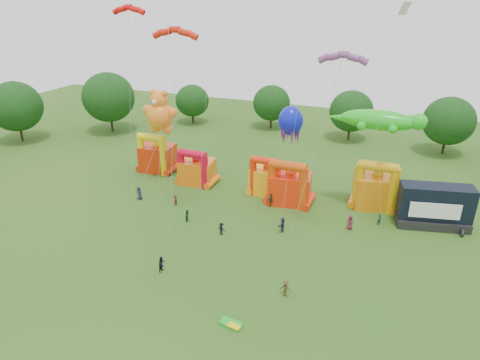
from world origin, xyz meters
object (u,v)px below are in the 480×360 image
at_px(bouncy_castle_2, 267,179).
at_px(octopus_kite, 283,149).
at_px(teddy_bear_kite, 158,122).
at_px(gecko_kite, 379,143).
at_px(spectator_4, 271,200).
at_px(spectator_0, 139,193).
at_px(bouncy_castle_0, 157,156).
at_px(stage_trailer, 435,207).

distance_m(bouncy_castle_2, octopus_kite, 4.84).
height_order(teddy_bear_kite, gecko_kite, teddy_bear_kite).
distance_m(bouncy_castle_2, teddy_bear_kite, 17.90).
bearing_deg(spectator_4, teddy_bear_kite, -59.38).
height_order(spectator_0, spectator_4, spectator_4).
xyz_separation_m(bouncy_castle_0, octopus_kite, (20.65, 0.64, 3.77)).
height_order(octopus_kite, spectator_4, octopus_kite).
bearing_deg(spectator_0, gecko_kite, 20.56).
xyz_separation_m(spectator_0, spectator_4, (17.75, 4.62, 0.02)).
relative_size(bouncy_castle_0, teddy_bear_kite, 0.47).
bearing_deg(spectator_4, gecko_kite, 144.60).
distance_m(gecko_kite, octopus_kite, 13.46).
height_order(gecko_kite, spectator_0, gecko_kite).
bearing_deg(spectator_4, octopus_kite, -138.63).
bearing_deg(bouncy_castle_2, bouncy_castle_0, 174.90).
bearing_deg(stage_trailer, octopus_kite, 170.35).
height_order(bouncy_castle_0, gecko_kite, gecko_kite).
distance_m(gecko_kite, spectator_4, 15.58).
relative_size(bouncy_castle_0, spectator_0, 3.43).
height_order(bouncy_castle_0, octopus_kite, octopus_kite).
height_order(octopus_kite, spectator_0, octopus_kite).
distance_m(teddy_bear_kite, gecko_kite, 30.85).
bearing_deg(octopus_kite, spectator_0, -148.56).
height_order(stage_trailer, octopus_kite, octopus_kite).
xyz_separation_m(teddy_bear_kite, spectator_0, (0.56, -7.08, -8.22)).
bearing_deg(octopus_kite, stage_trailer, -9.65).
distance_m(bouncy_castle_2, spectator_4, 4.32).
bearing_deg(teddy_bear_kite, stage_trailer, 0.17).
height_order(stage_trailer, teddy_bear_kite, teddy_bear_kite).
relative_size(stage_trailer, spectator_4, 4.63).
height_order(bouncy_castle_0, spectator_4, bouncy_castle_0).
height_order(bouncy_castle_0, spectator_0, bouncy_castle_0).
relative_size(bouncy_castle_2, stage_trailer, 0.66).
relative_size(bouncy_castle_2, octopus_kite, 0.50).
bearing_deg(bouncy_castle_0, gecko_kite, -2.94).
bearing_deg(bouncy_castle_2, octopus_kite, 57.37).
bearing_deg(stage_trailer, gecko_kite, 171.65).
height_order(stage_trailer, spectator_0, stage_trailer).
bearing_deg(bouncy_castle_0, spectator_0, -72.14).
xyz_separation_m(gecko_kite, octopus_kite, (-12.84, 2.36, -3.25)).
bearing_deg(bouncy_castle_0, spectator_4, -14.42).
bearing_deg(spectator_0, stage_trailer, 16.02).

